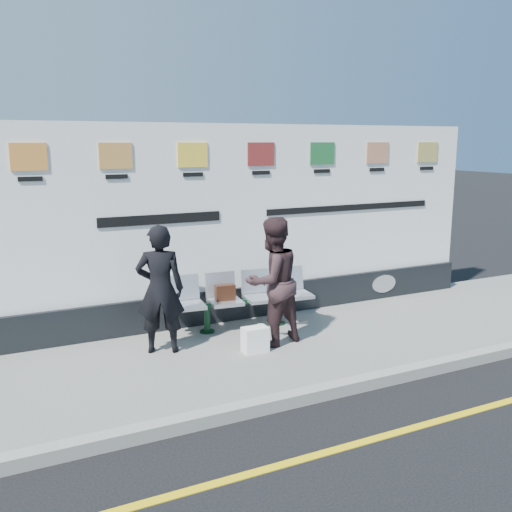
{
  "coord_description": "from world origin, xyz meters",
  "views": [
    {
      "loc": [
        -3.45,
        -4.07,
        2.87
      ],
      "look_at": [
        0.08,
        3.1,
        1.25
      ],
      "focal_mm": 40.0,
      "sensor_mm": 36.0,
      "label": 1
    }
  ],
  "objects_px": {
    "bench": "(243,313)",
    "woman_right": "(272,281)",
    "billboard": "(259,235)",
    "woman_left": "(160,289)"
  },
  "relations": [
    {
      "from": "billboard",
      "to": "bench",
      "type": "height_order",
      "value": "billboard"
    },
    {
      "from": "billboard",
      "to": "woman_right",
      "type": "bearing_deg",
      "value": -108.56
    },
    {
      "from": "woman_left",
      "to": "woman_right",
      "type": "relative_size",
      "value": 0.97
    },
    {
      "from": "bench",
      "to": "woman_left",
      "type": "xyz_separation_m",
      "value": [
        -1.38,
        -0.4,
        0.62
      ]
    },
    {
      "from": "bench",
      "to": "billboard",
      "type": "bearing_deg",
      "value": 52.0
    },
    {
      "from": "bench",
      "to": "woman_left",
      "type": "height_order",
      "value": "woman_left"
    },
    {
      "from": "billboard",
      "to": "bench",
      "type": "bearing_deg",
      "value": -134.24
    },
    {
      "from": "billboard",
      "to": "bench",
      "type": "relative_size",
      "value": 3.74
    },
    {
      "from": "woman_right",
      "to": "billboard",
      "type": "bearing_deg",
      "value": -121.13
    },
    {
      "from": "bench",
      "to": "woman_right",
      "type": "distance_m",
      "value": 1.0
    }
  ]
}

